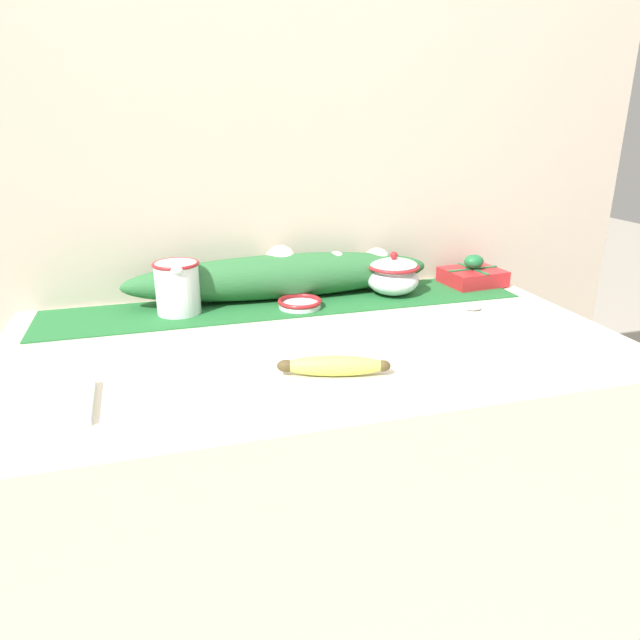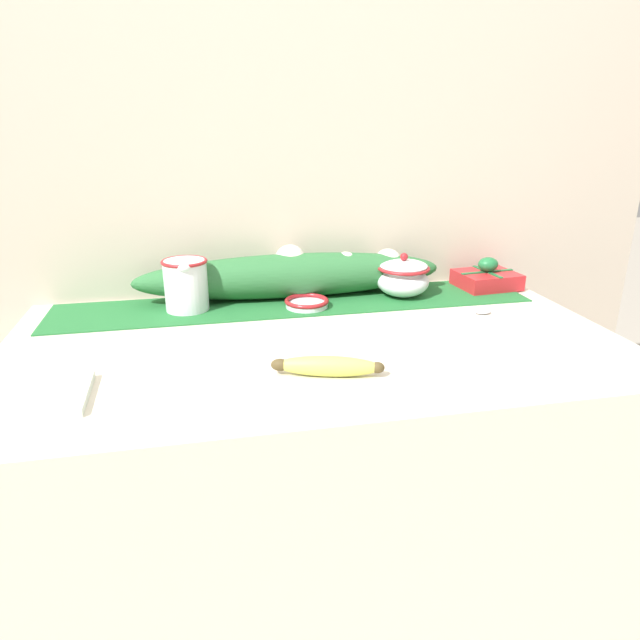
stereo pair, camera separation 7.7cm
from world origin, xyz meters
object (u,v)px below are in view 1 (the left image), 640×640
at_px(gift_box, 473,275).
at_px(spoon, 468,309).
at_px(sugar_bowl, 393,276).
at_px(cream_pitcher, 177,286).
at_px(napkin_stack, 43,407).
at_px(banana, 334,366).
at_px(small_dish, 300,303).

bearing_deg(gift_box, spoon, -122.21).
distance_m(spoon, gift_box, 0.23).
relative_size(sugar_bowl, gift_box, 0.82).
distance_m(sugar_bowl, gift_box, 0.25).
relative_size(cream_pitcher, napkin_stack, 0.85).
height_order(cream_pitcher, sugar_bowl, cream_pitcher).
distance_m(banana, gift_box, 0.70).
bearing_deg(small_dish, gift_box, 7.77).
distance_m(sugar_bowl, spoon, 0.21).
relative_size(small_dish, napkin_stack, 0.72).
xyz_separation_m(banana, gift_box, (0.54, 0.45, 0.01)).
height_order(sugar_bowl, gift_box, sugar_bowl).
distance_m(cream_pitcher, banana, 0.49).
distance_m(napkin_stack, gift_box, 1.11).
bearing_deg(spoon, sugar_bowl, 121.52).
bearing_deg(banana, gift_box, 39.95).
height_order(cream_pitcher, spoon, cream_pitcher).
xyz_separation_m(small_dish, napkin_stack, (-0.51, -0.38, -0.01)).
distance_m(sugar_bowl, napkin_stack, 0.87).
distance_m(cream_pitcher, napkin_stack, 0.48).
bearing_deg(banana, napkin_stack, 179.65).
xyz_separation_m(sugar_bowl, banana, (-0.29, -0.42, -0.03)).
bearing_deg(spoon, napkin_stack, -169.14).
bearing_deg(banana, small_dish, 84.70).
xyz_separation_m(sugar_bowl, small_dish, (-0.26, -0.04, -0.04)).
bearing_deg(banana, spoon, 31.54).
bearing_deg(napkin_stack, cream_pitcher, 61.32).
xyz_separation_m(small_dish, gift_box, (0.50, 0.07, 0.01)).
bearing_deg(small_dish, sugar_bowl, 8.79).
distance_m(small_dish, banana, 0.38).
bearing_deg(small_dish, cream_pitcher, 171.62).
distance_m(banana, napkin_stack, 0.47).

